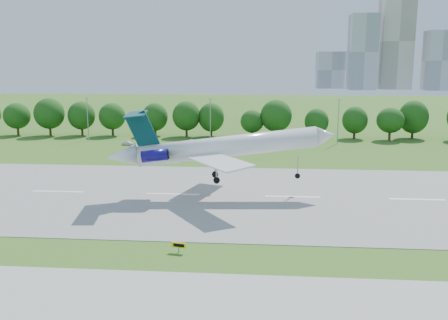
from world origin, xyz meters
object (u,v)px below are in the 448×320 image
taxi_sign_left (179,245)px  service_vehicle_b (128,143)px  airliner (216,147)px  service_vehicle_a (192,142)px

taxi_sign_left → service_vehicle_b: (-27.05, 75.75, -0.30)m
taxi_sign_left → service_vehicle_b: size_ratio=0.49×
airliner → service_vehicle_a: (-12.08, 53.97, -7.72)m
airliner → service_vehicle_b: airliner is taller
taxi_sign_left → service_vehicle_a: 80.19m
taxi_sign_left → service_vehicle_b: 80.44m
airliner → service_vehicle_a: 55.84m
service_vehicle_a → taxi_sign_left: bearing=-162.8°
airliner → service_vehicle_b: size_ratio=10.55×
airliner → service_vehicle_b: (-28.91, 50.19, -7.68)m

